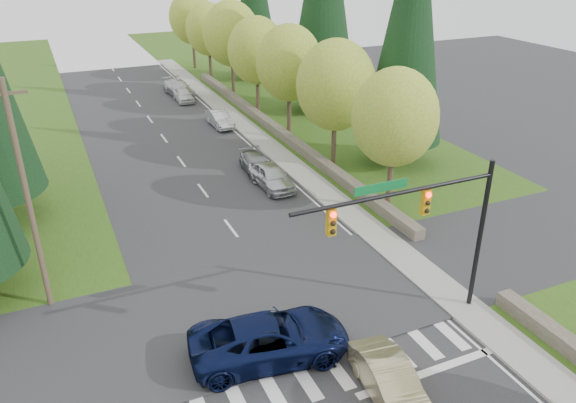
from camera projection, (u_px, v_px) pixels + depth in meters
grass_east at (386, 164)px, 39.44m from camera, size 14.00×110.00×0.06m
cross_street at (286, 302)px, 24.79m from camera, size 120.00×8.00×0.10m
sidewalk_east at (295, 168)px, 38.83m from camera, size 1.80×80.00×0.13m
curb_east at (284, 169)px, 38.52m from camera, size 0.20×80.00×0.13m
stone_wall_north at (273, 128)px, 45.93m from camera, size 0.70×40.00×0.70m
traffic_signal at (427, 216)px, 21.36m from camera, size 8.70×0.37×6.80m
utility_pole at (28, 199)px, 22.38m from camera, size 1.60×0.24×10.00m
decid_tree_0 at (395, 118)px, 30.70m from camera, size 4.80×4.80×8.37m
decid_tree_1 at (336, 85)px, 36.42m from camera, size 5.20×5.20×8.80m
decid_tree_2 at (289, 63)px, 42.06m from camera, size 5.00×5.00×8.82m
decid_tree_3 at (257, 51)px, 47.97m from camera, size 5.00×5.00×8.55m
decid_tree_4 at (231, 34)px, 53.61m from camera, size 5.40×5.40×9.18m
decid_tree_5 at (208, 29)px, 59.53m from camera, size 4.80×4.80×8.30m
decid_tree_6 at (192, 18)px, 65.19m from camera, size 5.20×5.20×8.86m
conifer_e_a at (411, 19)px, 35.60m from camera, size 5.44×5.44×17.80m
sedan_champagne at (390, 382)px, 19.37m from camera, size 1.95×4.40×1.40m
suv_navy at (270, 339)px, 21.22m from camera, size 6.46×3.66×1.70m
parked_car_a at (271, 176)px, 35.71m from camera, size 1.95×4.49×1.51m
parked_car_b at (257, 164)px, 37.85m from camera, size 2.12×4.42×1.24m
parked_car_c at (220, 119)px, 47.08m from camera, size 1.55×4.03×1.31m
parked_car_d at (183, 95)px, 54.15m from camera, size 1.52×3.73×1.27m
parked_car_e at (179, 88)px, 56.15m from camera, size 2.43×5.20×1.47m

